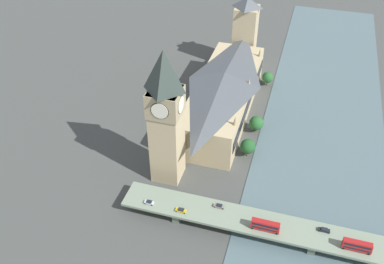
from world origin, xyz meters
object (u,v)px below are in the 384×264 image
at_px(road_bridge, 314,236).
at_px(double_decker_bus_lead, 357,246).
at_px(victoria_tower, 245,33).
at_px(car_southbound_lead, 149,202).
at_px(car_southbound_tail, 324,230).
at_px(parliament_hall, 224,93).
at_px(clock_tower, 166,116).
at_px(car_southbound_mid, 219,206).
at_px(double_decker_bus_mid, 265,225).
at_px(car_northbound_mid, 181,210).

bearing_deg(road_bridge, double_decker_bus_lead, 169.54).
height_order(victoria_tower, car_southbound_lead, victoria_tower).
relative_size(double_decker_bus_lead, car_southbound_tail, 2.35).
distance_m(parliament_hall, clock_tower, 62.64).
height_order(clock_tower, car_southbound_mid, clock_tower).
relative_size(double_decker_bus_lead, car_southbound_mid, 2.41).
xyz_separation_m(victoria_tower, double_decker_bus_mid, (-36.48, 139.75, -14.96)).
relative_size(car_northbound_mid, car_southbound_tail, 0.97).
height_order(clock_tower, double_decker_bus_mid, clock_tower).
bearing_deg(car_southbound_mid, road_bridge, 175.45).
height_order(victoria_tower, car_southbound_mid, victoria_tower).
distance_m(car_southbound_lead, car_southbound_tail, 72.85).
relative_size(double_decker_bus_lead, car_southbound_lead, 2.67).
xyz_separation_m(car_northbound_mid, car_southbound_tail, (-58.18, -6.52, -0.03)).
bearing_deg(victoria_tower, car_northbound_mid, 90.50).
bearing_deg(parliament_hall, double_decker_bus_lead, 131.23).
relative_size(parliament_hall, car_northbound_mid, 20.48).
bearing_deg(road_bridge, car_southbound_lead, 2.85).
relative_size(road_bridge, car_southbound_lead, 38.88).
bearing_deg(car_southbound_mid, victoria_tower, -83.15).
relative_size(victoria_tower, double_decker_bus_lead, 4.61).
relative_size(parliament_hall, clock_tower, 1.40).
height_order(car_northbound_mid, car_southbound_mid, car_northbound_mid).
bearing_deg(double_decker_bus_lead, car_southbound_lead, 0.34).
distance_m(clock_tower, road_bridge, 78.31).
distance_m(double_decker_bus_mid, car_northbound_mid, 35.31).
relative_size(victoria_tower, road_bridge, 0.32).
relative_size(parliament_hall, road_bridge, 0.58).
relative_size(double_decker_bus_lead, double_decker_bus_mid, 0.95).
relative_size(car_northbound_mid, car_southbound_mid, 1.00).
bearing_deg(car_northbound_mid, double_decker_bus_lead, -179.39).
bearing_deg(double_decker_bus_lead, parliament_hall, -48.77).
distance_m(double_decker_bus_mid, car_southbound_lead, 49.69).
distance_m(victoria_tower, double_decker_bus_lead, 157.48).
xyz_separation_m(road_bridge, car_southbound_mid, (39.75, -3.17, 1.77)).
bearing_deg(clock_tower, car_southbound_mid, 147.78).
height_order(car_northbound_mid, car_southbound_lead, car_southbound_lead).
bearing_deg(double_decker_bus_mid, parliament_hall, -66.04).
relative_size(victoria_tower, car_southbound_lead, 12.28).
bearing_deg(road_bridge, car_northbound_mid, 3.86).
bearing_deg(double_decker_bus_mid, car_southbound_mid, -17.32).
distance_m(clock_tower, double_decker_bus_lead, 92.18).
distance_m(parliament_hall, car_southbound_lead, 83.49).
height_order(double_decker_bus_lead, car_southbound_tail, double_decker_bus_lead).
xyz_separation_m(double_decker_bus_mid, car_northbound_mid, (35.26, 0.46, -1.86)).
height_order(victoria_tower, road_bridge, victoria_tower).
relative_size(double_decker_bus_mid, car_southbound_tail, 2.46).
bearing_deg(car_southbound_mid, car_southbound_tail, 179.57).
bearing_deg(double_decker_bus_lead, car_southbound_tail, -25.28).
height_order(double_decker_bus_mid, car_southbound_tail, double_decker_bus_mid).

